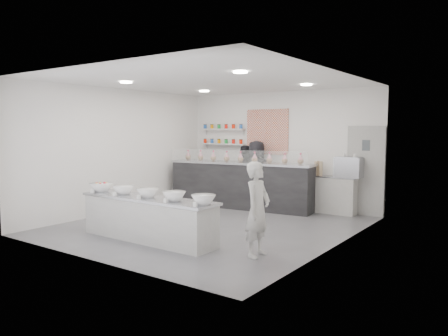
# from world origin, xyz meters

# --- Properties ---
(floor) EXTENTS (6.00, 6.00, 0.00)m
(floor) POSITION_xyz_m (0.00, 0.00, 0.00)
(floor) COLOR #515156
(floor) RESTS_ON ground
(ceiling) EXTENTS (6.00, 6.00, 0.00)m
(ceiling) POSITION_xyz_m (0.00, 0.00, 3.00)
(ceiling) COLOR white
(ceiling) RESTS_ON floor
(back_wall) EXTENTS (5.50, 0.00, 5.50)m
(back_wall) POSITION_xyz_m (0.00, 3.00, 1.50)
(back_wall) COLOR white
(back_wall) RESTS_ON floor
(left_wall) EXTENTS (0.00, 6.00, 6.00)m
(left_wall) POSITION_xyz_m (-2.75, 0.00, 1.50)
(left_wall) COLOR white
(left_wall) RESTS_ON floor
(right_wall) EXTENTS (0.00, 6.00, 6.00)m
(right_wall) POSITION_xyz_m (2.75, 0.00, 1.50)
(right_wall) COLOR white
(right_wall) RESTS_ON floor
(back_door) EXTENTS (0.88, 0.04, 2.10)m
(back_door) POSITION_xyz_m (2.30, 2.97, 1.05)
(back_door) COLOR #979895
(back_door) RESTS_ON floor
(pattern_panel) EXTENTS (1.25, 0.03, 1.20)m
(pattern_panel) POSITION_xyz_m (-0.35, 2.98, 1.95)
(pattern_panel) COLOR #A82203
(pattern_panel) RESTS_ON back_wall
(jar_shelf_lower) EXTENTS (1.45, 0.22, 0.04)m
(jar_shelf_lower) POSITION_xyz_m (-1.75, 2.90, 1.60)
(jar_shelf_lower) COLOR silver
(jar_shelf_lower) RESTS_ON back_wall
(jar_shelf_upper) EXTENTS (1.45, 0.22, 0.04)m
(jar_shelf_upper) POSITION_xyz_m (-1.75, 2.90, 2.02)
(jar_shelf_upper) COLOR silver
(jar_shelf_upper) RESTS_ON back_wall
(preserve_jars) EXTENTS (1.45, 0.10, 0.56)m
(preserve_jars) POSITION_xyz_m (-1.75, 2.88, 1.88)
(preserve_jars) COLOR red
(preserve_jars) RESTS_ON jar_shelf_lower
(downlight_0) EXTENTS (0.24, 0.24, 0.02)m
(downlight_0) POSITION_xyz_m (-1.40, -1.00, 2.98)
(downlight_0) COLOR white
(downlight_0) RESTS_ON ceiling
(downlight_1) EXTENTS (0.24, 0.24, 0.02)m
(downlight_1) POSITION_xyz_m (1.40, -1.00, 2.98)
(downlight_1) COLOR white
(downlight_1) RESTS_ON ceiling
(downlight_2) EXTENTS (0.24, 0.24, 0.02)m
(downlight_2) POSITION_xyz_m (-1.40, 1.60, 2.98)
(downlight_2) COLOR white
(downlight_2) RESTS_ON ceiling
(downlight_3) EXTENTS (0.24, 0.24, 0.02)m
(downlight_3) POSITION_xyz_m (1.40, 1.60, 2.98)
(downlight_3) COLOR white
(downlight_3) RESTS_ON ceiling
(prep_counter) EXTENTS (2.91, 0.68, 0.79)m
(prep_counter) POSITION_xyz_m (-0.21, -1.62, 0.40)
(prep_counter) COLOR beige
(prep_counter) RESTS_ON floor
(back_bar) EXTENTS (3.89, 1.14, 1.19)m
(back_bar) POSITION_xyz_m (-0.63, 2.10, 0.59)
(back_bar) COLOR black
(back_bar) RESTS_ON floor
(sneeze_guard) EXTENTS (3.75, 0.45, 0.32)m
(sneeze_guard) POSITION_xyz_m (-0.59, 1.77, 1.35)
(sneeze_guard) COLOR white
(sneeze_guard) RESTS_ON back_bar
(espresso_ledge) EXTENTS (1.21, 0.38, 0.90)m
(espresso_ledge) POSITION_xyz_m (1.55, 2.78, 0.45)
(espresso_ledge) COLOR beige
(espresso_ledge) RESTS_ON floor
(espresso_machine) EXTENTS (0.61, 0.42, 0.47)m
(espresso_machine) POSITION_xyz_m (1.97, 2.78, 1.13)
(espresso_machine) COLOR #93969E
(espresso_machine) RESTS_ON espresso_ledge
(cup_stacks) EXTENTS (0.24, 0.24, 0.35)m
(cup_stacks) POSITION_xyz_m (1.23, 2.78, 1.07)
(cup_stacks) COLOR #9A8F6A
(cup_stacks) RESTS_ON espresso_ledge
(prep_bowls) EXTENTS (3.01, 0.53, 0.16)m
(prep_bowls) POSITION_xyz_m (-0.21, -1.62, 0.87)
(prep_bowls) COLOR white
(prep_bowls) RESTS_ON prep_counter
(label_cards) EXTENTS (2.66, 0.04, 0.07)m
(label_cards) POSITION_xyz_m (-0.20, -2.14, 0.83)
(label_cards) COLOR white
(label_cards) RESTS_ON prep_counter
(cookie_bags) EXTENTS (3.34, 0.54, 0.27)m
(cookie_bags) POSITION_xyz_m (-0.63, 2.10, 1.32)
(cookie_bags) COLOR #CA748A
(cookie_bags) RESTS_ON back_bar
(woman_prep) EXTENTS (0.39, 0.57, 1.52)m
(woman_prep) POSITION_xyz_m (1.94, -1.32, 0.76)
(woman_prep) COLOR #B8B7B2
(woman_prep) RESTS_ON floor
(staff_left) EXTENTS (0.82, 0.66, 1.59)m
(staff_left) POSITION_xyz_m (-0.82, 2.60, 0.80)
(staff_left) COLOR black
(staff_left) RESTS_ON floor
(staff_right) EXTENTS (0.93, 0.69, 1.73)m
(staff_right) POSITION_xyz_m (-0.45, 2.60, 0.86)
(staff_right) COLOR black
(staff_right) RESTS_ON floor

